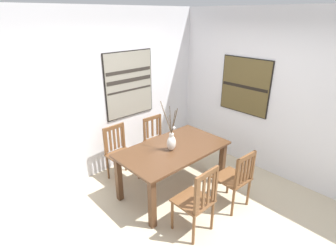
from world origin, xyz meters
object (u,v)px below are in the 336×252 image
at_px(chair_3, 236,178).
at_px(painting_on_back_wall, 129,84).
at_px(dining_table, 173,155).
at_px(chair_2, 197,200).
at_px(painting_on_side_wall, 245,86).
at_px(centerpiece_vase, 171,141).
at_px(chair_1, 120,152).
at_px(chair_0, 157,140).

height_order(chair_3, painting_on_back_wall, painting_on_back_wall).
relative_size(dining_table, chair_3, 1.81).
xyz_separation_m(chair_3, painting_on_back_wall, (-0.25, 2.10, 0.98)).
bearing_deg(chair_2, chair_3, -2.89).
distance_m(dining_table, painting_on_side_wall, 1.80).
bearing_deg(painting_on_back_wall, centerpiece_vase, -99.03).
xyz_separation_m(chair_1, chair_2, (0.01, -1.68, 0.01)).
distance_m(dining_table, painting_on_back_wall, 1.50).
height_order(chair_0, chair_3, chair_3).
distance_m(dining_table, chair_3, 0.95).
xyz_separation_m(dining_table, chair_2, (-0.38, -0.82, -0.14)).
relative_size(chair_3, painting_on_side_wall, 0.92).
bearing_deg(centerpiece_vase, chair_3, -61.48).
xyz_separation_m(centerpiece_vase, chair_2, (-0.32, -0.79, -0.40)).
xyz_separation_m(centerpiece_vase, chair_1, (-0.32, 0.89, -0.41)).
bearing_deg(chair_3, chair_2, 177.11).
xyz_separation_m(dining_table, chair_3, (0.38, -0.86, -0.16)).
bearing_deg(dining_table, chair_1, 114.23).
distance_m(centerpiece_vase, chair_0, 1.05).
relative_size(centerpiece_vase, chair_0, 0.79).
bearing_deg(painting_on_back_wall, chair_0, -60.03).
distance_m(chair_0, chair_2, 1.80).
xyz_separation_m(centerpiece_vase, painting_on_back_wall, (0.20, 1.28, 0.56)).
bearing_deg(chair_3, chair_1, 114.16).
distance_m(chair_0, painting_on_back_wall, 1.11).
relative_size(chair_0, painting_on_back_wall, 0.78).
distance_m(chair_0, painting_on_side_wall, 1.81).
relative_size(centerpiece_vase, painting_on_back_wall, 0.62).
xyz_separation_m(chair_2, painting_on_back_wall, (0.52, 2.06, 0.96)).
height_order(centerpiece_vase, painting_on_side_wall, painting_on_side_wall).
relative_size(chair_0, chair_2, 0.92).
xyz_separation_m(chair_2, painting_on_side_wall, (2.00, 0.71, 0.93)).
bearing_deg(chair_0, dining_table, -115.41).
bearing_deg(chair_2, painting_on_back_wall, 75.88).
bearing_deg(chair_1, dining_table, -65.77).
bearing_deg(dining_table, chair_0, 64.59).
height_order(chair_2, painting_on_back_wall, painting_on_back_wall).
distance_m(centerpiece_vase, painting_on_back_wall, 1.41).
distance_m(chair_3, painting_on_back_wall, 2.33).
xyz_separation_m(centerpiece_vase, painting_on_side_wall, (1.68, -0.07, 0.53)).
height_order(chair_0, chair_2, chair_2).
bearing_deg(painting_on_side_wall, painting_on_back_wall, 137.56).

